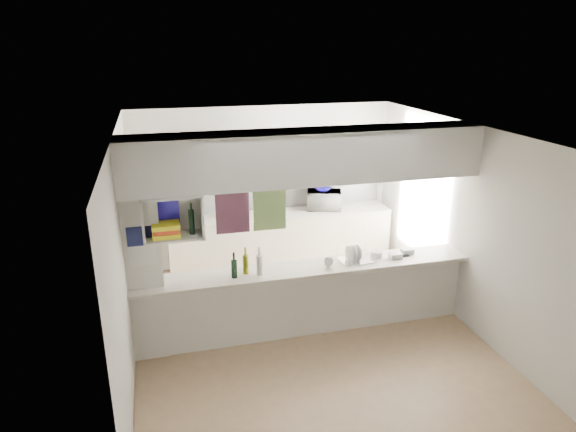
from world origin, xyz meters
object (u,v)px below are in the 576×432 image
object	(u,v)px
dish_rack	(356,254)
wine_bottles	(247,265)
microwave	(324,200)
bowl	(322,189)

from	to	relation	value
dish_rack	wine_bottles	bearing A→B (deg)	176.94
microwave	wine_bottles	xyz separation A→B (m)	(-1.69, -2.18, -0.03)
dish_rack	wine_bottles	xyz separation A→B (m)	(-1.40, -0.06, 0.04)
microwave	bowl	world-z (taller)	bowl
dish_rack	wine_bottles	size ratio (longest dim) A/B	1.19
wine_bottles	bowl	bearing A→B (deg)	52.82
microwave	dish_rack	size ratio (longest dim) A/B	1.26
microwave	bowl	bearing A→B (deg)	26.04
bowl	dish_rack	distance (m)	2.14
microwave	wine_bottles	bearing A→B (deg)	70.15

